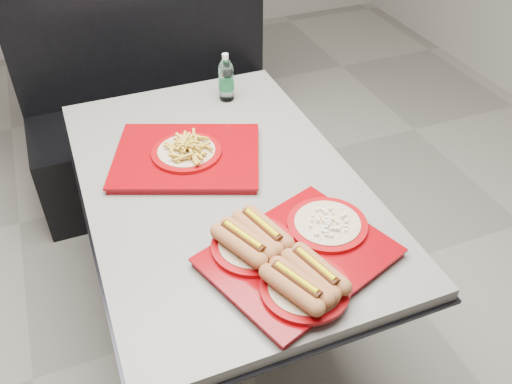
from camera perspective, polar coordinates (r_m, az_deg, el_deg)
name	(u,v)px	position (r m, az deg, el deg)	size (l,w,h in m)	color
ground	(228,317)	(2.39, -3.00, -13.04)	(6.00, 6.00, 0.00)	gray
diner_table	(222,216)	(1.96, -3.56, -2.53)	(0.92, 1.42, 0.75)	black
booth_bench	(157,113)	(2.93, -10.41, 8.19)	(1.30, 0.57, 1.35)	black
tray_near	(293,254)	(1.53, 3.92, -6.50)	(0.60, 0.53, 0.11)	#800309
tray_far	(187,154)	(1.93, -7.31, 4.02)	(0.62, 0.56, 0.10)	#800309
water_bottle	(226,80)	(2.27, -3.16, 11.68)	(0.06, 0.06, 0.20)	silver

